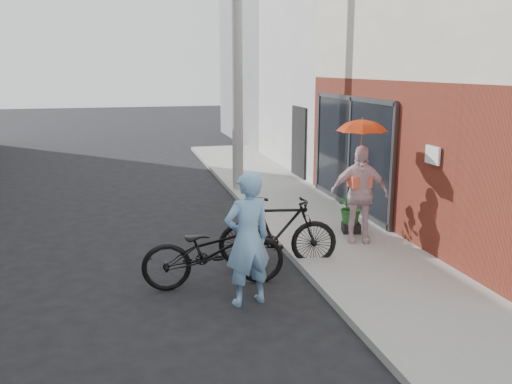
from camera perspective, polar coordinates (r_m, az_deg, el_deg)
name	(u,v)px	position (r m, az deg, el deg)	size (l,w,h in m)	color
ground	(250,280)	(8.54, -0.62, -9.29)	(80.00, 80.00, 0.00)	black
sidewalk	(329,231)	(10.92, 7.71, -4.05)	(2.20, 24.00, 0.12)	gray
curb	(273,235)	(10.56, 1.83, -4.53)	(0.12, 24.00, 0.12)	#9E9E99
plaster_building	(399,60)	(18.98, 14.80, 13.33)	(8.00, 6.00, 7.00)	silver
east_building_far	(323,62)	(25.35, 7.04, 13.44)	(8.00, 8.00, 7.00)	gray
utility_pole	(237,57)	(14.00, -2.01, 14.03)	(0.28, 0.28, 7.00)	#9E9E99
officer	(248,239)	(7.43, -0.89, -4.96)	(0.69, 0.45, 1.89)	#80B5E3
bike_left	(214,251)	(8.16, -4.45, -6.17)	(0.75, 2.15, 1.13)	black
bike_right	(278,232)	(8.96, 2.33, -4.19)	(0.56, 1.96, 1.18)	black
kimono_woman	(359,194)	(9.97, 10.80, -0.19)	(1.04, 0.43, 1.77)	silver
parasol	(362,124)	(9.77, 11.11, 7.00)	(0.85, 0.85, 0.74)	#EB4F1B
planter	(351,228)	(10.67, 9.97, -3.71)	(0.34, 0.34, 0.18)	black
potted_plant	(352,207)	(10.56, 10.05, -1.53)	(0.60, 0.52, 0.66)	#2D702C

